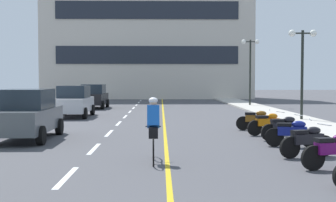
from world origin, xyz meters
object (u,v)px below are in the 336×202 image
object	(u,v)px
motorcycle_2	(334,150)
cyclist_rider	(153,128)
street_lamp_mid	(302,53)
parked_car_near	(27,114)
motorcycle_6	(268,123)
motorcycle_7	(257,120)
parked_car_mid	(74,101)
motorcycle_4	(293,132)
motorcycle_3	(308,140)
motorcycle_5	(284,127)
parked_car_far	(94,96)
street_lamp_far	(250,57)

from	to	relation	value
motorcycle_2	cyclist_rider	size ratio (longest dim) A/B	0.95
street_lamp_mid	cyclist_rider	xyz separation A→B (m)	(-7.50, -11.10, -2.65)
street_lamp_mid	parked_car_near	distance (m)	14.10
parked_car_near	motorcycle_6	xyz separation A→B (m)	(8.99, 1.05, -0.44)
street_lamp_mid	motorcycle_7	distance (m)	6.07
motorcycle_7	parked_car_mid	bearing A→B (deg)	142.20
street_lamp_mid	cyclist_rider	distance (m)	13.65
motorcycle_4	street_lamp_mid	bearing A→B (deg)	70.32
motorcycle_2	street_lamp_mid	bearing A→B (deg)	75.44
street_lamp_mid	motorcycle_4	world-z (taller)	street_lamp_mid
motorcycle_7	motorcycle_4	bearing A→B (deg)	-88.11
street_lamp_mid	parked_car_near	size ratio (longest dim) A/B	1.09
parked_car_near	motorcycle_3	size ratio (longest dim) A/B	2.55
parked_car_near	motorcycle_2	world-z (taller)	parked_car_near
street_lamp_mid	motorcycle_7	xyz separation A→B (m)	(-3.24, -4.11, -3.07)
parked_car_near	cyclist_rider	distance (m)	6.38
motorcycle_5	cyclist_rider	world-z (taller)	cyclist_rider
parked_car_mid	motorcycle_5	xyz separation A→B (m)	(9.40, -10.08, -0.44)
parked_car_far	motorcycle_6	xyz separation A→B (m)	(9.24, -16.38, -0.44)
parked_car_near	cyclist_rider	size ratio (longest dim) A/B	2.39
parked_car_mid	motorcycle_3	size ratio (longest dim) A/B	2.54
parked_car_far	motorcycle_5	size ratio (longest dim) A/B	2.49
street_lamp_far	motorcycle_3	distance (m)	23.90
street_lamp_mid	street_lamp_far	distance (m)	12.93
cyclist_rider	motorcycle_2	bearing A→B (deg)	-13.35
cyclist_rider	parked_car_far	bearing A→B (deg)	102.59
parked_car_mid	motorcycle_2	bearing A→B (deg)	-58.65
street_lamp_far	street_lamp_mid	bearing A→B (deg)	-89.82
motorcycle_4	cyclist_rider	size ratio (longest dim) A/B	0.95
street_lamp_mid	street_lamp_far	size ratio (longest dim) A/B	0.87
motorcycle_3	motorcycle_7	distance (m)	6.40
parked_car_near	cyclist_rider	bearing A→B (deg)	-43.58
street_lamp_mid	parked_car_far	distance (m)	16.60
street_lamp_mid	motorcycle_4	distance (m)	9.69
cyclist_rider	motorcycle_4	bearing A→B (deg)	28.98
motorcycle_3	street_lamp_far	bearing A→B (deg)	82.23
parked_car_near	motorcycle_2	distance (m)	10.50
motorcycle_4	motorcycle_5	world-z (taller)	same
motorcycle_4	cyclist_rider	world-z (taller)	cyclist_rider
motorcycle_6	motorcycle_7	size ratio (longest dim) A/B	1.00
parked_car_far	motorcycle_7	world-z (taller)	parked_car_far
parked_car_mid	motorcycle_2	size ratio (longest dim) A/B	2.51
street_lamp_far	motorcycle_3	size ratio (longest dim) A/B	3.20
street_lamp_mid	motorcycle_2	xyz separation A→B (m)	(-3.15, -12.13, -3.07)
street_lamp_mid	parked_car_mid	bearing A→B (deg)	166.57
street_lamp_far	motorcycle_7	bearing A→B (deg)	-100.66
parked_car_near	motorcycle_7	distance (m)	9.26
motorcycle_2	motorcycle_5	distance (m)	5.00
parked_car_near	motorcycle_5	size ratio (longest dim) A/B	2.50
street_lamp_mid	motorcycle_3	bearing A→B (deg)	-107.11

